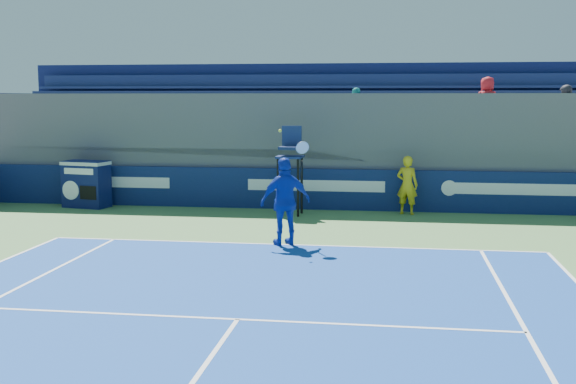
# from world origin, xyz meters

# --- Properties ---
(ball_person) EXTENTS (0.69, 0.56, 1.65)m
(ball_person) POSITION_xyz_m (2.62, 16.57, 0.84)
(ball_person) COLOR gold
(ball_person) RESTS_ON apron
(back_hoarding) EXTENTS (20.40, 0.21, 1.20)m
(back_hoarding) POSITION_xyz_m (0.00, 17.10, 0.60)
(back_hoarding) COLOR #0D1B4C
(back_hoarding) RESTS_ON ground
(match_clock) EXTENTS (1.44, 0.97, 1.40)m
(match_clock) POSITION_xyz_m (-6.81, 16.51, 0.74)
(match_clock) COLOR #0F174B
(match_clock) RESTS_ON ground
(umpire_chair) EXTENTS (0.73, 0.73, 2.48)m
(umpire_chair) POSITION_xyz_m (-0.61, 16.05, 1.53)
(umpire_chair) COLOR black
(umpire_chair) RESTS_ON ground
(tennis_player) EXTENTS (1.23, 0.98, 2.57)m
(tennis_player) POSITION_xyz_m (-0.11, 11.86, 0.99)
(tennis_player) COLOR #1432AA
(tennis_player) RESTS_ON apron
(stadium_seating) EXTENTS (21.00, 4.05, 4.40)m
(stadium_seating) POSITION_xyz_m (0.01, 19.15, 1.83)
(stadium_seating) COLOR #4E4E53
(stadium_seating) RESTS_ON ground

